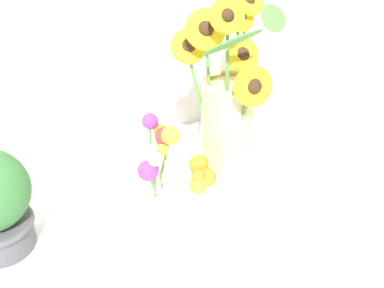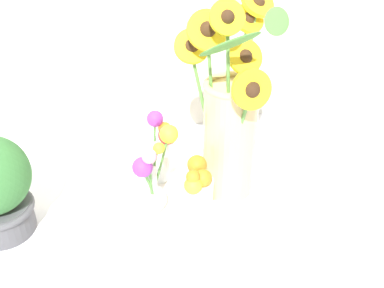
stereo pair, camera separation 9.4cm
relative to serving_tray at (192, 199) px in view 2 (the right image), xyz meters
name	(u,v)px [view 2 (the right image)]	position (x,y,z in m)	size (l,w,h in m)	color
ground_plane	(203,207)	(0.02, -0.02, -0.01)	(6.00, 6.00, 0.00)	silver
serving_tray	(192,199)	(0.00, 0.00, 0.00)	(0.44, 0.44, 0.02)	white
mason_jar_sunflowers	(230,123)	(0.09, 0.01, 0.18)	(0.24, 0.24, 0.45)	#D1B77A
vase_small_center	(196,191)	(-0.01, -0.06, 0.07)	(0.07, 0.09, 0.13)	white
vase_bulb_right	(152,181)	(-0.09, -0.03, 0.09)	(0.11, 0.09, 0.20)	white
vase_small_back	(160,150)	(-0.05, 0.09, 0.09)	(0.07, 0.08, 0.17)	white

